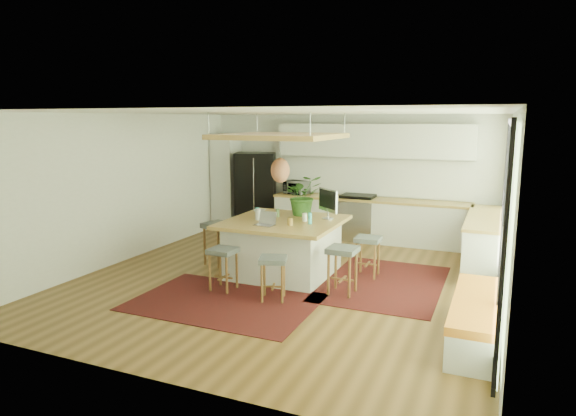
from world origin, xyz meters
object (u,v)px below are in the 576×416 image
at_px(stool_right_front, 342,271).
at_px(laptop, 264,218).
at_px(microwave, 296,186).
at_px(stool_left_side, 218,245).
at_px(island, 284,247).
at_px(stool_near_right, 273,276).
at_px(stool_right_back, 368,256).
at_px(stool_near_left, 223,268).
at_px(fridge, 256,191).
at_px(island_plant, 303,200).
at_px(monitor, 328,204).

bearing_deg(stool_right_front, laptop, 177.84).
bearing_deg(microwave, stool_left_side, -80.20).
bearing_deg(island, microwave, 108.13).
xyz_separation_m(laptop, microwave, (-0.84, 3.42, 0.05)).
xyz_separation_m(stool_near_right, stool_left_side, (-1.68, 1.28, 0.00)).
height_order(stool_right_back, microwave, microwave).
distance_m(stool_near_left, stool_near_right, 0.89).
bearing_deg(fridge, microwave, -18.76).
xyz_separation_m(stool_right_back, laptop, (-1.45, -0.93, 0.70)).
bearing_deg(stool_near_left, stool_right_front, 18.01).
height_order(stool_left_side, laptop, laptop).
bearing_deg(fridge, stool_left_side, -96.56).
distance_m(microwave, island_plant, 2.60).
xyz_separation_m(laptop, monitor, (0.76, 0.90, 0.14)).
height_order(stool_near_right, microwave, microwave).
bearing_deg(stool_right_front, stool_near_right, -142.19).
xyz_separation_m(stool_right_front, monitor, (-0.56, 0.95, 0.83)).
height_order(monitor, microwave, monitor).
distance_m(stool_right_front, monitor, 1.38).
xyz_separation_m(stool_left_side, monitor, (1.97, 0.32, 0.83)).
xyz_separation_m(stool_right_back, island_plant, (-1.21, 0.13, 0.85)).
height_order(stool_near_left, island_plant, island_plant).
bearing_deg(island, island_plant, 76.38).
distance_m(stool_near_left, stool_left_side, 1.43).
height_order(stool_left_side, microwave, microwave).
distance_m(stool_right_front, stool_right_back, 0.99).
bearing_deg(stool_near_right, stool_near_left, 173.98).
height_order(stool_near_right, monitor, monitor).
bearing_deg(laptop, island, 83.63).
relative_size(fridge, stool_left_side, 2.39).
bearing_deg(microwave, stool_right_back, -30.08).
bearing_deg(monitor, island, -108.62).
relative_size(laptop, microwave, 0.62).
relative_size(fridge, stool_near_left, 2.78).
bearing_deg(stool_near_left, fridge, 109.94).
distance_m(stool_near_left, island_plant, 1.98).
distance_m(fridge, stool_near_right, 4.76).
bearing_deg(laptop, stool_near_right, -50.36).
xyz_separation_m(stool_right_back, monitor, (-0.70, -0.03, 0.83)).
relative_size(stool_near_right, island_plant, 0.90).
relative_size(island, laptop, 5.59).
height_order(stool_right_front, stool_left_side, stool_left_side).
relative_size(fridge, laptop, 5.54).
bearing_deg(stool_right_front, microwave, 121.90).
bearing_deg(stool_right_back, island_plant, 174.08).
xyz_separation_m(stool_near_right, laptop, (-0.47, 0.70, 0.70)).
bearing_deg(stool_right_back, stool_right_front, -98.00).
distance_m(stool_near_right, laptop, 1.10).
bearing_deg(stool_right_back, stool_left_side, -172.49).
distance_m(stool_right_front, island_plant, 1.76).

